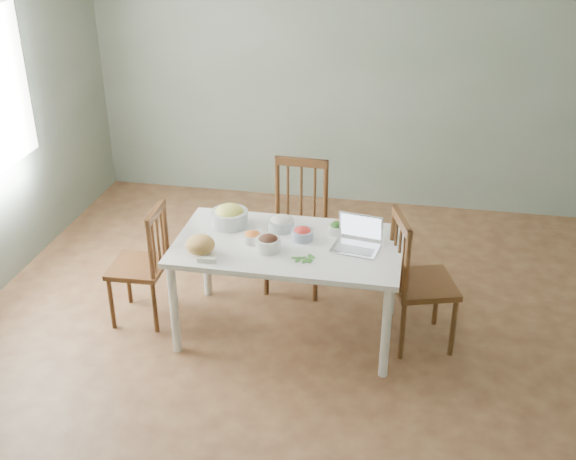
% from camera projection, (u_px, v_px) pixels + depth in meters
% --- Properties ---
extents(floor, '(5.00, 5.00, 0.00)m').
position_uv_depth(floor, '(305.00, 344.00, 4.92)').
color(floor, '#53301F').
rests_on(floor, ground).
extents(wall_back, '(5.00, 0.00, 2.70)m').
position_uv_depth(wall_back, '(352.00, 67.00, 6.49)').
color(wall_back, '#5A6853').
rests_on(wall_back, ground).
extents(dining_table, '(1.54, 0.87, 0.72)m').
position_uv_depth(dining_table, '(288.00, 288.00, 4.91)').
color(dining_table, white).
rests_on(dining_table, floor).
extents(chair_far, '(0.46, 0.44, 1.02)m').
position_uv_depth(chair_far, '(296.00, 229.00, 5.40)').
color(chair_far, '#3C230E').
rests_on(chair_far, floor).
extents(chair_left, '(0.40, 0.41, 0.90)m').
position_uv_depth(chair_left, '(138.00, 264.00, 5.03)').
color(chair_left, '#3C230E').
rests_on(chair_left, floor).
extents(chair_right, '(0.52, 0.54, 0.98)m').
position_uv_depth(chair_right, '(423.00, 281.00, 4.75)').
color(chair_right, '#3C230E').
rests_on(chair_right, floor).
extents(bread_boule, '(0.24, 0.24, 0.13)m').
position_uv_depth(bread_boule, '(200.00, 245.00, 4.59)').
color(bread_boule, tan).
rests_on(bread_boule, dining_table).
extents(butter_stick, '(0.12, 0.04, 0.03)m').
position_uv_depth(butter_stick, '(206.00, 260.00, 4.50)').
color(butter_stick, beige).
rests_on(butter_stick, dining_table).
extents(bowl_squash, '(0.34, 0.34, 0.15)m').
position_uv_depth(bowl_squash, '(230.00, 216.00, 4.95)').
color(bowl_squash, gold).
rests_on(bowl_squash, dining_table).
extents(bowl_carrot, '(0.17, 0.17, 0.08)m').
position_uv_depth(bowl_carrot, '(252.00, 237.00, 4.74)').
color(bowl_carrot, orange).
rests_on(bowl_carrot, dining_table).
extents(bowl_onion, '(0.25, 0.25, 0.10)m').
position_uv_depth(bowl_onion, '(281.00, 223.00, 4.90)').
color(bowl_onion, white).
rests_on(bowl_onion, dining_table).
extents(bowl_mushroom, '(0.17, 0.17, 0.11)m').
position_uv_depth(bowl_mushroom, '(268.00, 243.00, 4.63)').
color(bowl_mushroom, '#331E18').
rests_on(bowl_mushroom, dining_table).
extents(bowl_redpep, '(0.16, 0.16, 0.09)m').
position_uv_depth(bowl_redpep, '(302.00, 234.00, 4.77)').
color(bowl_redpep, red).
rests_on(bowl_redpep, dining_table).
extents(bowl_broccoli, '(0.16, 0.16, 0.08)m').
position_uv_depth(bowl_broccoli, '(337.00, 228.00, 4.86)').
color(bowl_broccoli, '#0E3306').
rests_on(bowl_broccoli, dining_table).
extents(flatbread, '(0.23, 0.23, 0.02)m').
position_uv_depth(flatbread, '(345.00, 225.00, 4.97)').
color(flatbread, tan).
rests_on(flatbread, dining_table).
extents(basil_bunch, '(0.17, 0.17, 0.02)m').
position_uv_depth(basil_bunch, '(302.00, 258.00, 4.54)').
color(basil_bunch, '#317629').
rests_on(basil_bunch, dining_table).
extents(laptop, '(0.34, 0.30, 0.21)m').
position_uv_depth(laptop, '(356.00, 235.00, 4.61)').
color(laptop, silver).
rests_on(laptop, dining_table).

